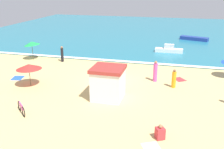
% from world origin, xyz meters
% --- Properties ---
extents(ground_plane, '(60.00, 60.00, 0.00)m').
position_xyz_m(ground_plane, '(0.00, 0.00, 0.00)').
color(ground_plane, '#D8B775').
extents(ocean_water, '(60.00, 44.00, 0.10)m').
position_xyz_m(ocean_water, '(0.00, 28.00, 0.05)').
color(ocean_water, teal).
rests_on(ocean_water, ground_plane).
extents(wave_breaker_foam, '(57.00, 0.70, 0.01)m').
position_xyz_m(wave_breaker_foam, '(0.00, 6.30, 0.10)').
color(wave_breaker_foam, white).
rests_on(wave_breaker_foam, ocean_water).
extents(lifeguard_cabana, '(2.43, 2.46, 2.52)m').
position_xyz_m(lifeguard_cabana, '(0.76, -3.79, 1.28)').
color(lifeguard_cabana, white).
rests_on(lifeguard_cabana, ground_plane).
extents(beach_umbrella_0, '(2.04, 2.01, 2.26)m').
position_xyz_m(beach_umbrella_0, '(-10.78, 4.60, 1.95)').
color(beach_umbrella_0, '#4C3823').
rests_on(beach_umbrella_0, ground_plane).
extents(beach_umbrella_2, '(2.60, 2.60, 2.01)m').
position_xyz_m(beach_umbrella_2, '(-6.49, -3.03, 1.76)').
color(beach_umbrella_2, '#4C3823').
rests_on(beach_umbrella_2, ground_plane).
extents(parked_bicycle, '(1.37, 1.29, 0.76)m').
position_xyz_m(parked_bicycle, '(-4.33, -7.77, 0.38)').
color(parked_bicycle, black).
rests_on(parked_bicycle, ground_plane).
extents(beachgoer_0, '(0.32, 0.32, 1.81)m').
position_xyz_m(beachgoer_0, '(-7.07, 4.70, 0.87)').
color(beachgoer_0, black).
rests_on(beachgoer_0, ground_plane).
extents(beachgoer_4, '(0.47, 0.47, 1.63)m').
position_xyz_m(beachgoer_4, '(5.59, -0.21, 0.76)').
color(beachgoer_4, orange).
rests_on(beachgoer_4, ground_plane).
extents(beachgoer_5, '(0.44, 0.44, 1.93)m').
position_xyz_m(beachgoer_5, '(3.88, 0.92, 0.90)').
color(beachgoer_5, '#D84CA5').
rests_on(beachgoer_5, ground_plane).
extents(beachgoer_6, '(0.65, 0.65, 0.90)m').
position_xyz_m(beachgoer_6, '(5.16, -8.53, 0.38)').
color(beachgoer_6, red).
rests_on(beachgoer_6, ground_plane).
extents(beach_towel_1, '(1.24, 1.44, 0.01)m').
position_xyz_m(beach_towel_1, '(-8.80, -1.55, 0.01)').
color(beach_towel_1, blue).
rests_on(beach_towel_1, ground_plane).
extents(beach_towel_2, '(1.41, 1.47, 0.01)m').
position_xyz_m(beach_towel_2, '(6.06, 1.96, 0.01)').
color(beach_towel_2, red).
rests_on(beach_towel_2, ground_plane).
extents(small_boat_0, '(3.51, 0.92, 1.08)m').
position_xyz_m(small_boat_0, '(4.53, 11.87, 0.46)').
color(small_boat_0, white).
rests_on(small_boat_0, ocean_water).
extents(small_boat_1, '(4.41, 2.36, 0.53)m').
position_xyz_m(small_boat_1, '(7.92, 20.85, 0.36)').
color(small_boat_1, navy).
rests_on(small_boat_1, ocean_water).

